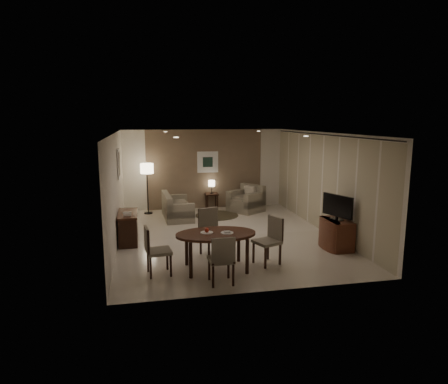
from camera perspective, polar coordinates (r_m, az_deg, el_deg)
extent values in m
cube|color=beige|center=(10.61, 0.22, -6.31)|extent=(5.50, 7.00, 0.00)
cube|color=white|center=(10.17, 0.23, 8.42)|extent=(5.50, 7.00, 0.00)
cube|color=#79624B|center=(13.71, -2.78, 3.27)|extent=(5.50, 0.00, 2.70)
cube|color=silver|center=(10.11, -15.22, 0.35)|extent=(0.00, 7.00, 2.70)
cube|color=silver|center=(11.19, 14.15, 1.34)|extent=(0.00, 7.00, 2.70)
cube|color=#79624B|center=(13.70, -2.77, 3.26)|extent=(3.96, 0.03, 2.70)
cylinder|color=black|center=(11.03, 14.12, 7.96)|extent=(0.03, 6.80, 0.03)
cube|color=silver|center=(13.66, -2.34, 4.30)|extent=(0.72, 0.03, 0.72)
cube|color=#192E22|center=(13.64, -2.33, 4.30)|extent=(0.34, 0.01, 0.34)
cube|color=silver|center=(11.23, -14.82, 3.92)|extent=(0.03, 0.60, 0.80)
cube|color=gray|center=(11.23, -14.75, 3.92)|extent=(0.01, 0.46, 0.64)
cylinder|color=white|center=(8.18, -6.87, 7.75)|extent=(0.10, 0.10, 0.01)
cylinder|color=white|center=(8.86, 11.65, 7.82)|extent=(0.10, 0.10, 0.01)
cylinder|color=white|center=(11.77, -8.36, 8.51)|extent=(0.10, 0.10, 0.01)
cylinder|color=white|center=(12.25, 4.97, 8.66)|extent=(0.10, 0.10, 0.01)
cylinder|color=white|center=(8.15, -2.47, -5.81)|extent=(0.26, 0.26, 0.02)
cylinder|color=white|center=(8.13, 0.44, -5.85)|extent=(0.26, 0.26, 0.02)
sphere|color=red|center=(8.14, -2.48, -5.45)|extent=(0.09, 0.09, 0.09)
cube|color=white|center=(8.12, 0.44, -5.70)|extent=(0.12, 0.08, 0.03)
cylinder|color=#453B27|center=(12.81, -1.03, -3.34)|extent=(1.37, 1.37, 0.01)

